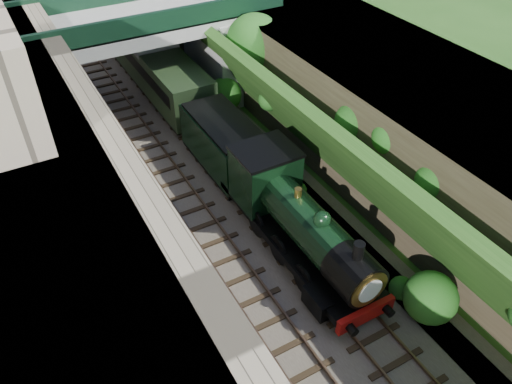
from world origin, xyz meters
name	(u,v)px	position (x,y,z in m)	size (l,w,h in m)	color
trackbed	(173,132)	(0.00, 20.00, 0.10)	(10.00, 90.00, 0.20)	#473F38
retaining_wall	(72,106)	(-5.50, 20.00, 3.50)	(1.00, 90.00, 7.00)	#756B56
street_plateau_left	(3,122)	(-9.00, 20.00, 3.50)	(6.00, 90.00, 7.00)	#262628
street_plateau_right	(302,55)	(9.50, 20.00, 3.12)	(8.00, 90.00, 6.25)	#262628
embankment_slope	(275,102)	(5.03, 16.07, 2.80)	(4.61, 90.00, 6.36)	#1E4714
track_left	(142,139)	(-2.00, 20.00, 0.25)	(2.50, 90.00, 0.20)	black
track_right	(190,125)	(1.20, 20.00, 0.25)	(2.50, 90.00, 0.20)	black
road_bridge	(157,46)	(0.94, 24.00, 4.08)	(16.00, 6.40, 7.25)	gray
tree	(255,44)	(5.91, 19.98, 4.65)	(3.60, 3.80, 6.60)	black
locomotive	(298,222)	(1.20, 7.59, 1.89)	(3.10, 10.22, 3.83)	black
tender	(225,146)	(1.20, 14.95, 1.62)	(2.70, 6.00, 3.05)	black
coach_front	(146,55)	(1.20, 27.55, 2.05)	(2.90, 18.00, 3.70)	black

